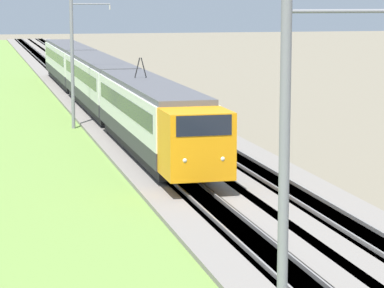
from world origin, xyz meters
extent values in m
cube|color=gray|center=(50.00, 0.00, 0.15)|extent=(240.00, 4.40, 0.30)
cube|color=gray|center=(50.00, -3.92, 0.15)|extent=(240.00, 4.40, 0.30)
cube|color=#4C4238|center=(50.00, 0.00, 0.15)|extent=(240.00, 1.57, 0.30)
cube|color=gray|center=(50.00, 0.53, 0.38)|extent=(240.00, 0.07, 0.15)
cube|color=gray|center=(50.00, -0.53, 0.38)|extent=(240.00, 0.07, 0.15)
cube|color=#4C4238|center=(50.00, -3.92, 0.15)|extent=(240.00, 1.57, 0.30)
cube|color=gray|center=(50.00, -3.38, 0.38)|extent=(240.00, 0.07, 0.15)
cube|color=gray|center=(50.00, -4.45, 0.38)|extent=(240.00, 0.07, 0.15)
cube|color=olive|center=(50.00, 7.15, 0.06)|extent=(240.00, 10.66, 0.12)
cube|color=orange|center=(26.08, 0.00, 2.36)|extent=(2.59, 2.70, 2.72)
cube|color=black|center=(25.69, 0.00, 3.27)|extent=(1.87, 2.25, 0.82)
sphere|color=#F2EAC6|center=(24.83, 0.77, 1.91)|extent=(0.20, 0.20, 0.20)
sphere|color=#F2EAC6|center=(24.83, -0.77, 1.91)|extent=(0.20, 0.20, 0.20)
cube|color=#2D2D33|center=(35.95, 0.00, 1.38)|extent=(17.16, 2.82, 0.76)
cube|color=silver|center=(35.95, 0.00, 2.74)|extent=(17.16, 2.82, 1.96)
cube|color=black|center=(35.95, 0.00, 2.90)|extent=(15.79, 2.84, 0.82)
cube|color=#515156|center=(35.95, 0.00, 3.85)|extent=(17.16, 2.59, 0.25)
cube|color=black|center=(35.95, 0.00, 0.72)|extent=(16.31, 2.39, 0.55)
cylinder|color=black|center=(29.17, 0.53, 0.88)|extent=(0.86, 0.12, 0.86)
cylinder|color=black|center=(29.17, -0.53, 0.88)|extent=(0.86, 0.12, 0.86)
cube|color=#2D2D33|center=(55.01, 0.00, 1.38)|extent=(19.76, 2.82, 0.76)
cube|color=silver|center=(55.01, 0.00, 2.74)|extent=(19.76, 2.82, 1.96)
cube|color=black|center=(55.01, 0.00, 2.90)|extent=(18.18, 2.84, 0.82)
cube|color=#515156|center=(55.01, 0.00, 3.85)|extent=(19.76, 2.59, 0.25)
cube|color=black|center=(55.01, 0.00, 0.72)|extent=(18.77, 2.39, 0.55)
cube|color=#2D2D33|center=(75.37, 0.00, 1.38)|extent=(19.76, 2.82, 0.76)
cube|color=silver|center=(75.37, 0.00, 2.74)|extent=(19.76, 2.82, 1.96)
cube|color=black|center=(75.37, 0.00, 2.90)|extent=(18.18, 2.84, 0.82)
cube|color=#515156|center=(75.37, 0.00, 3.85)|extent=(19.76, 2.59, 0.25)
cube|color=black|center=(75.37, 0.00, 0.72)|extent=(18.77, 2.39, 0.55)
cylinder|color=black|center=(38.53, 0.17, 4.52)|extent=(0.06, 0.33, 1.08)
cylinder|color=black|center=(38.53, -0.17, 4.52)|extent=(0.06, 0.33, 1.08)
cube|color=black|center=(29.17, 0.00, 0.00)|extent=(0.10, 0.10, 0.00)
cylinder|color=slate|center=(7.62, 2.72, 4.44)|extent=(0.22, 0.22, 8.87)
cylinder|color=slate|center=(7.62, 1.52, 7.97)|extent=(0.08, 2.40, 0.08)
cylinder|color=slate|center=(47.14, 2.72, 4.37)|extent=(0.22, 0.22, 8.74)
cylinder|color=slate|center=(47.14, 1.52, 7.84)|extent=(0.08, 2.40, 0.08)
cylinder|color=#B2ADA8|center=(47.14, 0.32, 7.64)|extent=(0.10, 0.10, 0.30)
camera|label=1|loc=(-9.38, 8.74, 8.24)|focal=85.00mm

